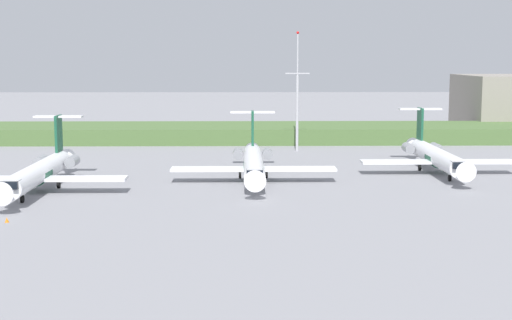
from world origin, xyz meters
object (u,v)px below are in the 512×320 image
Objects in this scene: regional_jet_nearest at (40,171)px; regional_jet_third at (436,156)px; regional_jet_second at (253,162)px; antenna_mast at (297,102)px; safety_cone_mid_marker at (7,220)px.

regional_jet_third is at bearing 14.93° from regional_jet_nearest.
regional_jet_nearest and regional_jet_second have the same top height.
regional_jet_nearest is 57.02m from regional_jet_third.
regional_jet_second is (27.71, 7.94, 0.00)m from regional_jet_nearest.
safety_cone_mid_marker is (-34.62, -59.44, -8.79)m from antenna_mast.
antenna_mast is at bearing 59.78° from safety_cone_mid_marker.
regional_jet_second is at bearing 45.53° from safety_cone_mid_marker.
regional_jet_third is (55.09, 14.69, 0.00)m from regional_jet_nearest.
regional_jet_nearest is 1.00× the size of regional_jet_third.
regional_jet_third is 63.19m from safety_cone_mid_marker.
safety_cone_mid_marker is (1.52, -18.74, -2.26)m from regional_jet_nearest.
regional_jet_nearest is 1.00× the size of regional_jet_second.
regional_jet_nearest is 56.36× the size of safety_cone_mid_marker.
regional_jet_third is at bearing 13.86° from regional_jet_second.
regional_jet_second is 56.36× the size of safety_cone_mid_marker.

